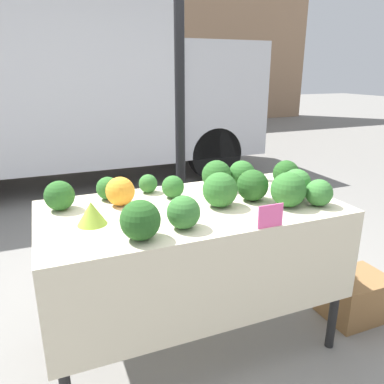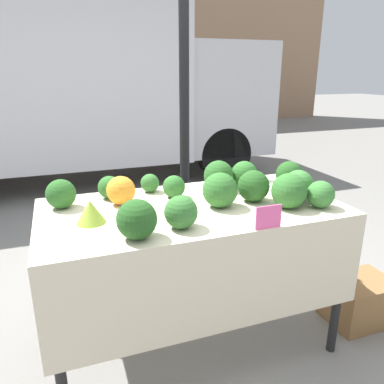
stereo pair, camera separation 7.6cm
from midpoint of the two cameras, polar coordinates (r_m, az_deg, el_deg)
ground_plane at (r=2.48m, az=-0.94°, el=-21.63°), size 40.00×40.00×0.00m
building_facade at (r=11.61m, az=-20.43°, el=23.81°), size 16.00×0.60×5.90m
tent_pole at (r=2.72m, az=-2.61°, el=8.11°), size 0.07×0.07×2.23m
parked_truck at (r=5.82m, az=-19.28°, el=15.29°), size 5.22×2.08×2.61m
market_table at (r=2.02m, az=-0.37°, el=-5.97°), size 1.61×0.83×0.88m
orange_cauliflower at (r=2.06m, az=-11.91°, el=0.09°), size 0.16×0.16×0.16m
romanesco_head at (r=1.85m, az=-16.20°, el=-3.14°), size 0.14×0.14×0.11m
broccoli_head_0 at (r=2.05m, az=13.45°, el=0.33°), size 0.19×0.19×0.19m
broccoli_head_1 at (r=2.12m, az=17.81°, el=-0.12°), size 0.15×0.15×0.15m
broccoli_head_2 at (r=2.11m, az=8.20°, el=1.01°), size 0.18×0.18×0.18m
broccoli_head_3 at (r=2.43m, az=13.26°, el=2.79°), size 0.17×0.17×0.17m
broccoli_head_4 at (r=2.36m, az=6.68°, el=2.77°), size 0.17×0.17×0.17m
broccoli_head_5 at (r=2.21m, az=14.66°, el=1.26°), size 0.17×0.17×0.17m
broccoli_head_6 at (r=2.15m, az=-3.94°, el=0.79°), size 0.13×0.13×0.13m
broccoli_head_7 at (r=2.29m, az=2.82°, el=2.58°), size 0.18×0.18×0.18m
broccoli_head_8 at (r=2.00m, az=3.21°, el=0.33°), size 0.19×0.19×0.19m
broccoli_head_9 at (r=1.63m, az=-9.22°, el=-4.26°), size 0.18×0.18×0.18m
broccoli_head_10 at (r=2.08m, az=-20.54°, el=-0.52°), size 0.16×0.16×0.16m
broccoli_head_11 at (r=2.26m, az=-7.67°, el=1.28°), size 0.11×0.11×0.11m
broccoli_head_12 at (r=2.18m, az=-13.69°, el=0.56°), size 0.13×0.13×0.13m
broccoli_head_13 at (r=1.73m, az=-2.57°, el=-3.12°), size 0.16×0.16×0.16m
price_sign at (r=1.77m, az=10.67°, el=-3.62°), size 0.13×0.01×0.11m
produce_crate at (r=2.79m, az=22.85°, el=-14.44°), size 0.41×0.32×0.29m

